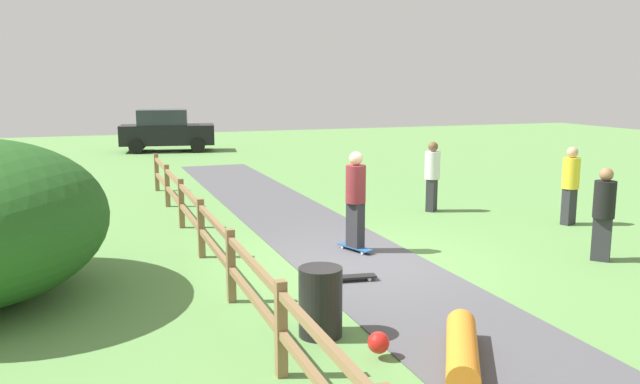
{
  "coord_description": "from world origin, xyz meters",
  "views": [
    {
      "loc": [
        -4.47,
        -10.23,
        3.23
      ],
      "look_at": [
        -0.1,
        1.76,
        1.0
      ],
      "focal_mm": 35.92,
      "sensor_mm": 36.0,
      "label": 1
    }
  ],
  "objects_px": {
    "skateboard_loose": "(352,277)",
    "bystander_black": "(604,210)",
    "trash_bin": "(320,302)",
    "skater_fallen": "(456,349)",
    "parked_car_black": "(166,130)",
    "bystander_white": "(432,173)",
    "skater_riding": "(356,196)",
    "bystander_yellow": "(570,182)"
  },
  "relations": [
    {
      "from": "bystander_yellow",
      "to": "trash_bin",
      "type": "bearing_deg",
      "value": -151.31
    },
    {
      "from": "skateboard_loose",
      "to": "bystander_yellow",
      "type": "xyz_separation_m",
      "value": [
        6.26,
        2.21,
        0.89
      ]
    },
    {
      "from": "skater_riding",
      "to": "skateboard_loose",
      "type": "relative_size",
      "value": 2.32
    },
    {
      "from": "skateboard_loose",
      "to": "skater_riding",
      "type": "bearing_deg",
      "value": 65.19
    },
    {
      "from": "skater_fallen",
      "to": "bystander_black",
      "type": "distance_m",
      "value": 5.65
    },
    {
      "from": "trash_bin",
      "to": "skater_fallen",
      "type": "distance_m",
      "value": 1.8
    },
    {
      "from": "bystander_white",
      "to": "skater_fallen",
      "type": "bearing_deg",
      "value": -118.01
    },
    {
      "from": "trash_bin",
      "to": "bystander_yellow",
      "type": "distance_m",
      "value": 8.56
    },
    {
      "from": "bystander_yellow",
      "to": "bystander_black",
      "type": "distance_m",
      "value": 3.01
    },
    {
      "from": "skateboard_loose",
      "to": "bystander_black",
      "type": "height_order",
      "value": "bystander_black"
    },
    {
      "from": "trash_bin",
      "to": "parked_car_black",
      "type": "relative_size",
      "value": 0.2
    },
    {
      "from": "skater_fallen",
      "to": "bystander_black",
      "type": "height_order",
      "value": "bystander_black"
    },
    {
      "from": "skater_riding",
      "to": "skater_fallen",
      "type": "relative_size",
      "value": 1.18
    },
    {
      "from": "trash_bin",
      "to": "bystander_white",
      "type": "xyz_separation_m",
      "value": [
        5.33,
        6.49,
        0.51
      ]
    },
    {
      "from": "skateboard_loose",
      "to": "bystander_black",
      "type": "distance_m",
      "value": 4.83
    },
    {
      "from": "trash_bin",
      "to": "skateboard_loose",
      "type": "relative_size",
      "value": 1.1
    },
    {
      "from": "bystander_yellow",
      "to": "bystander_black",
      "type": "xyz_separation_m",
      "value": [
        -1.52,
        -2.59,
        -0.04
      ]
    },
    {
      "from": "skater_fallen",
      "to": "bystander_black",
      "type": "xyz_separation_m",
      "value": [
        4.81,
        2.86,
        0.74
      ]
    },
    {
      "from": "skater_riding",
      "to": "bystander_white",
      "type": "xyz_separation_m",
      "value": [
        3.32,
        2.91,
        -0.13
      ]
    },
    {
      "from": "skater_fallen",
      "to": "trash_bin",
      "type": "bearing_deg",
      "value": 130.48
    },
    {
      "from": "trash_bin",
      "to": "skater_fallen",
      "type": "bearing_deg",
      "value": -49.52
    },
    {
      "from": "bystander_yellow",
      "to": "parked_car_black",
      "type": "relative_size",
      "value": 0.4
    },
    {
      "from": "skater_riding",
      "to": "bystander_black",
      "type": "xyz_separation_m",
      "value": [
        3.95,
        -2.08,
        -0.15
      ]
    },
    {
      "from": "skater_riding",
      "to": "skateboard_loose",
      "type": "bearing_deg",
      "value": -114.81
    },
    {
      "from": "skater_fallen",
      "to": "bystander_white",
      "type": "relative_size",
      "value": 0.93
    },
    {
      "from": "skater_fallen",
      "to": "bystander_yellow",
      "type": "bearing_deg",
      "value": 40.73
    },
    {
      "from": "trash_bin",
      "to": "bystander_yellow",
      "type": "height_order",
      "value": "bystander_yellow"
    },
    {
      "from": "bystander_white",
      "to": "parked_car_black",
      "type": "distance_m",
      "value": 16.89
    },
    {
      "from": "bystander_black",
      "to": "skateboard_loose",
      "type": "bearing_deg",
      "value": 175.4
    },
    {
      "from": "bystander_white",
      "to": "parked_car_black",
      "type": "height_order",
      "value": "parked_car_black"
    },
    {
      "from": "skateboard_loose",
      "to": "bystander_white",
      "type": "relative_size",
      "value": 0.47
    },
    {
      "from": "bystander_white",
      "to": "parked_car_black",
      "type": "relative_size",
      "value": 0.39
    },
    {
      "from": "skater_fallen",
      "to": "parked_car_black",
      "type": "relative_size",
      "value": 0.37
    },
    {
      "from": "parked_car_black",
      "to": "bystander_black",
      "type": "bearing_deg",
      "value": -76.26
    },
    {
      "from": "skater_fallen",
      "to": "bystander_white",
      "type": "distance_m",
      "value": 8.92
    },
    {
      "from": "bystander_black",
      "to": "bystander_white",
      "type": "xyz_separation_m",
      "value": [
        -0.64,
        4.98,
        0.02
      ]
    },
    {
      "from": "skateboard_loose",
      "to": "bystander_white",
      "type": "bearing_deg",
      "value": 48.3
    },
    {
      "from": "bystander_white",
      "to": "parked_car_black",
      "type": "xyz_separation_m",
      "value": [
        -4.56,
        16.26,
        -0.0
      ]
    },
    {
      "from": "bystander_white",
      "to": "bystander_yellow",
      "type": "bearing_deg",
      "value": -47.86
    },
    {
      "from": "skater_fallen",
      "to": "parked_car_black",
      "type": "distance_m",
      "value": 24.12
    },
    {
      "from": "skater_riding",
      "to": "bystander_black",
      "type": "height_order",
      "value": "skater_riding"
    },
    {
      "from": "parked_car_black",
      "to": "bystander_yellow",
      "type": "bearing_deg",
      "value": -70.19
    }
  ]
}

